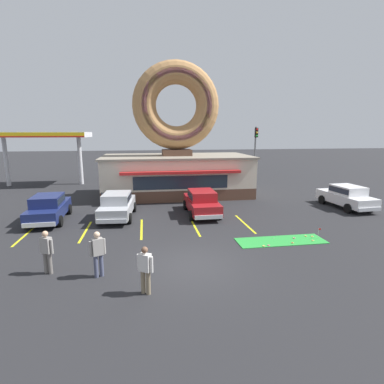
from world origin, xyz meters
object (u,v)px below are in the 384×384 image
(pedestrian_hooded_kid, at_px, (98,252))
(car_white, at_px, (346,196))
(traffic_light_pole, at_px, (255,149))
(car_red, at_px, (202,201))
(car_silver, at_px, (117,204))
(golf_ball, at_px, (274,238))
(pedestrian_blue_sweater_man, at_px, (145,268))
(trash_bin, at_px, (105,198))
(putting_flag_pin, at_px, (319,231))
(car_navy, at_px, (49,207))
(pedestrian_leather_jacket_man, at_px, (47,250))

(pedestrian_hooded_kid, bearing_deg, car_white, 26.81)
(car_white, xyz_separation_m, traffic_light_pole, (-3.28, 9.48, 2.84))
(car_red, height_order, car_silver, same)
(golf_ball, height_order, car_white, car_white)
(pedestrian_blue_sweater_man, bearing_deg, trash_bin, 102.44)
(pedestrian_hooded_kid, height_order, traffic_light_pole, traffic_light_pole)
(putting_flag_pin, relative_size, pedestrian_blue_sweater_man, 0.33)
(car_white, bearing_deg, pedestrian_hooded_kid, -153.19)
(trash_bin, bearing_deg, pedestrian_hooded_kid, -84.22)
(pedestrian_blue_sweater_man, xyz_separation_m, trash_bin, (-2.88, 13.06, -0.41))
(car_navy, bearing_deg, pedestrian_hooded_kid, -63.09)
(putting_flag_pin, xyz_separation_m, pedestrian_leather_jacket_man, (-12.25, -1.79, 0.50))
(car_navy, xyz_separation_m, pedestrian_leather_jacket_man, (2.05, -7.29, 0.07))
(car_silver, distance_m, pedestrian_leather_jacket_man, 7.60)
(trash_bin, xyz_separation_m, traffic_light_pole, (13.74, 5.90, 3.21))
(car_silver, bearing_deg, pedestrian_hooded_kid, -90.24)
(car_white, xyz_separation_m, pedestrian_leather_jacket_man, (-17.79, -7.42, 0.07))
(car_red, distance_m, pedestrian_hooded_kid, 9.55)
(car_navy, height_order, traffic_light_pole, traffic_light_pole)
(putting_flag_pin, relative_size, trash_bin, 0.56)
(car_red, xyz_separation_m, trash_bin, (-6.56, 3.71, -0.37))
(pedestrian_leather_jacket_man, bearing_deg, car_navy, 105.73)
(golf_ball, bearing_deg, putting_flag_pin, -9.55)
(pedestrian_hooded_kid, relative_size, traffic_light_pole, 0.30)
(car_silver, relative_size, traffic_light_pole, 0.80)
(golf_ball, xyz_separation_m, trash_bin, (-9.27, 8.84, 0.45))
(pedestrian_blue_sweater_man, bearing_deg, car_silver, 100.12)
(putting_flag_pin, relative_size, car_navy, 0.12)
(putting_flag_pin, xyz_separation_m, car_silver, (-10.28, 5.54, 0.43))
(car_red, bearing_deg, traffic_light_pole, 53.22)
(car_red, relative_size, car_silver, 0.98)
(pedestrian_leather_jacket_man, xyz_separation_m, traffic_light_pole, (14.51, 16.91, 2.77))
(car_navy, relative_size, car_silver, 0.99)
(putting_flag_pin, distance_m, trash_bin, 14.72)
(pedestrian_leather_jacket_man, bearing_deg, putting_flag_pin, 8.33)
(traffic_light_pole, bearing_deg, car_red, -126.78)
(car_silver, height_order, pedestrian_leather_jacket_man, pedestrian_leather_jacket_man)
(car_silver, xyz_separation_m, pedestrian_blue_sweater_man, (1.68, -9.39, 0.04))
(golf_ball, bearing_deg, pedestrian_blue_sweater_man, -146.57)
(golf_ball, relative_size, trash_bin, 0.04)
(pedestrian_hooded_kid, xyz_separation_m, traffic_light_pole, (12.56, 17.49, 2.73))
(car_silver, xyz_separation_m, trash_bin, (-1.21, 3.67, -0.37))
(golf_ball, relative_size, pedestrian_hooded_kid, 0.02)
(golf_ball, height_order, car_silver, car_silver)
(pedestrian_hooded_kid, distance_m, trash_bin, 11.66)
(putting_flag_pin, xyz_separation_m, car_navy, (-14.31, 5.50, 0.43))
(trash_bin, bearing_deg, putting_flag_pin, -38.74)
(car_silver, relative_size, pedestrian_blue_sweater_man, 2.83)
(car_navy, xyz_separation_m, trash_bin, (2.82, 3.72, -0.37))
(pedestrian_hooded_kid, height_order, trash_bin, pedestrian_hooded_kid)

